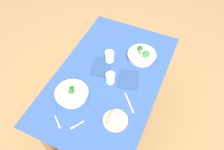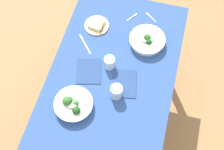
# 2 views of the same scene
# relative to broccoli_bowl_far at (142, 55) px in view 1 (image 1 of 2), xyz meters

# --- Properties ---
(ground_plane) EXTENTS (6.00, 6.00, 0.00)m
(ground_plane) POSITION_rel_broccoli_bowl_far_xyz_m (0.31, -0.18, -0.79)
(ground_plane) COLOR #9E7547
(dining_table) EXTENTS (1.38, 0.85, 0.76)m
(dining_table) POSITION_rel_broccoli_bowl_far_xyz_m (0.31, -0.18, -0.16)
(dining_table) COLOR #2D4C84
(dining_table) RESTS_ON ground_plane
(broccoli_bowl_far) EXTENTS (0.25, 0.25, 0.10)m
(broccoli_bowl_far) POSITION_rel_broccoli_bowl_far_xyz_m (0.00, 0.00, 0.00)
(broccoli_bowl_far) COLOR white
(broccoli_bowl_far) RESTS_ON dining_table
(broccoli_bowl_near) EXTENTS (0.26, 0.26, 0.09)m
(broccoli_bowl_near) POSITION_rel_broccoli_bowl_far_xyz_m (0.60, -0.36, -0.00)
(broccoli_bowl_near) COLOR white
(broccoli_bowl_near) RESTS_ON dining_table
(bread_side_plate) EXTENTS (0.18, 0.18, 0.04)m
(bread_side_plate) POSITION_rel_broccoli_bowl_far_xyz_m (0.66, 0.03, -0.02)
(bread_side_plate) COLOR #D6B27A
(bread_side_plate) RESTS_ON dining_table
(water_glass_center) EXTENTS (0.08, 0.08, 0.09)m
(water_glass_center) POSITION_rel_broccoli_bowl_far_xyz_m (0.35, -0.15, 0.01)
(water_glass_center) COLOR silver
(water_glass_center) RESTS_ON dining_table
(water_glass_side) EXTENTS (0.08, 0.08, 0.10)m
(water_glass_side) POSITION_rel_broccoli_bowl_far_xyz_m (0.15, -0.25, 0.02)
(water_glass_side) COLOR silver
(water_glass_side) RESTS_ON dining_table
(fork_by_far_bowl) EXTENTS (0.10, 0.07, 0.00)m
(fork_by_far_bowl) POSITION_rel_broccoli_bowl_far_xyz_m (0.81, -0.20, -0.03)
(fork_by_far_bowl) COLOR #B7B7BC
(fork_by_far_bowl) RESTS_ON dining_table
(fork_by_near_bowl) EXTENTS (0.08, 0.10, 0.00)m
(fork_by_near_bowl) POSITION_rel_broccoli_bowl_far_xyz_m (0.84, -0.34, -0.03)
(fork_by_near_bowl) COLOR #B7B7BC
(fork_by_near_bowl) RESTS_ON dining_table
(table_knife_left) EXTENTS (0.15, 0.13, 0.00)m
(table_knife_left) POSITION_rel_broccoli_bowl_far_xyz_m (0.48, 0.07, -0.03)
(table_knife_left) COLOR #B7B7BC
(table_knife_left) RESTS_ON dining_table
(napkin_folded_upper) EXTENTS (0.24, 0.20, 0.01)m
(napkin_folded_upper) POSITION_rel_broccoli_bowl_far_xyz_m (0.24, -0.28, -0.03)
(napkin_folded_upper) COLOR navy
(napkin_folded_upper) RESTS_ON dining_table
(napkin_folded_lower) EXTENTS (0.23, 0.21, 0.01)m
(napkin_folded_lower) POSITION_rel_broccoli_bowl_far_xyz_m (0.27, -0.02, -0.03)
(napkin_folded_lower) COLOR navy
(napkin_folded_lower) RESTS_ON dining_table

